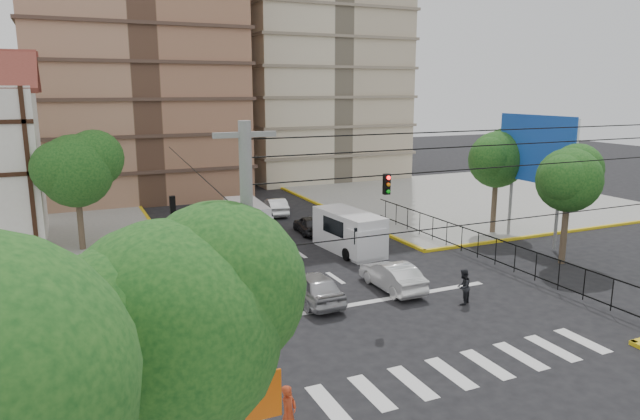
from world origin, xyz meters
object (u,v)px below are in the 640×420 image
traffic_light_nw (174,224)px  car_white_front_right (392,276)px  pedestrian_crosswalk (463,287)px  district_sign (263,407)px  van_right_lane (351,233)px  van_left_lane (248,221)px  car_silver_front_left (313,287)px  pedestrian_sw_corner (289,413)px

traffic_light_nw → car_white_front_right: bearing=-30.0°
traffic_light_nw → pedestrian_crosswalk: (11.57, -8.60, -2.28)m
traffic_light_nw → district_sign: bearing=-93.4°
pedestrian_crosswalk → van_right_lane: bearing=-118.3°
district_sign → van_left_lane: size_ratio=0.59×
car_silver_front_left → car_white_front_right: car_silver_front_left is taller
van_left_lane → car_silver_front_left: bearing=-89.2°
van_right_lane → van_left_lane: 7.53m
van_left_lane → car_silver_front_left: (-0.75, -12.52, -0.41)m
traffic_light_nw → pedestrian_crosswalk: size_ratio=2.63×
pedestrian_sw_corner → pedestrian_crosswalk: size_ratio=0.99×
car_white_front_right → pedestrian_crosswalk: pedestrian_crosswalk is taller
traffic_light_nw → car_silver_front_left: bearing=-45.7°
pedestrian_sw_corner → traffic_light_nw: bearing=51.6°
district_sign → van_left_lane: (7.08, 24.09, -1.29)m
car_white_front_right → pedestrian_sw_corner: size_ratio=2.60×
van_right_lane → pedestrian_crosswalk: size_ratio=3.37×
van_right_lane → pedestrian_crosswalk: bearing=-90.6°
traffic_light_nw → pedestrian_sw_corner: bearing=-88.9°
car_silver_front_left → pedestrian_sw_corner: pedestrian_sw_corner is taller
traffic_light_nw → pedestrian_sw_corner: size_ratio=2.66×
traffic_light_nw → car_white_front_right: 11.35m
car_silver_front_left → car_white_front_right: bearing=178.7°
district_sign → pedestrian_crosswalk: size_ratio=1.91×
van_left_lane → pedestrian_crosswalk: (5.50, -15.66, -0.32)m
car_white_front_right → pedestrian_sw_corner: (-9.31, -9.76, 0.27)m
district_sign → pedestrian_crosswalk: (12.57, 8.44, -1.62)m
pedestrian_crosswalk → district_sign: bearing=0.9°
car_silver_front_left → car_white_front_right: 4.29m
district_sign → van_left_lane: 25.15m
van_right_lane → pedestrian_crosswalk: van_right_lane is taller
van_right_lane → car_white_front_right: size_ratio=1.31×
car_silver_front_left → pedestrian_crosswalk: bearing=153.0°
van_right_lane → pedestrian_crosswalk: 9.83m
district_sign → van_right_lane: district_sign is taller
traffic_light_nw → district_sign: (-1.00, -17.04, -0.66)m
van_right_lane → van_left_lane: bearing=123.6°
car_white_front_right → pedestrian_sw_corner: bearing=46.5°
district_sign → pedestrian_sw_corner: bearing=53.2°
traffic_light_nw → van_left_lane: size_ratio=0.81×
district_sign → pedestrian_crosswalk: 15.23m
district_sign → van_right_lane: size_ratio=0.57×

